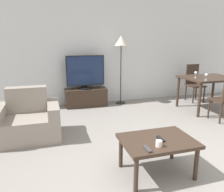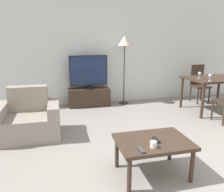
# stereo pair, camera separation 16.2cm
# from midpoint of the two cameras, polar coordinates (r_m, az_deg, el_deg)

# --- Properties ---
(wall_back) EXTENTS (7.42, 0.06, 2.70)m
(wall_back) POSITION_cam_midpoint_polar(r_m,az_deg,el_deg) (5.62, 1.24, 12.11)
(wall_back) COLOR silver
(wall_back) RESTS_ON ground_plane
(armchair) EXTENTS (1.01, 0.76, 0.81)m
(armchair) POSITION_cam_midpoint_polar(r_m,az_deg,el_deg) (3.88, -19.84, -5.92)
(armchair) COLOR gray
(armchair) RESTS_ON ground_plane
(tv_stand) EXTENTS (0.99, 0.39, 0.43)m
(tv_stand) POSITION_cam_midpoint_polar(r_m,az_deg,el_deg) (5.39, -5.11, -0.25)
(tv_stand) COLOR #38281E
(tv_stand) RESTS_ON ground_plane
(tv) EXTENTS (0.90, 0.32, 0.79)m
(tv) POSITION_cam_midpoint_polar(r_m,az_deg,el_deg) (5.26, -5.26, 6.21)
(tv) COLOR black
(tv) RESTS_ON tv_stand
(coffee_table) EXTENTS (0.85, 0.61, 0.44)m
(coffee_table) POSITION_cam_midpoint_polar(r_m,az_deg,el_deg) (2.67, 12.41, -12.29)
(coffee_table) COLOR #38281E
(coffee_table) RESTS_ON ground_plane
(dining_table) EXTENTS (1.14, 0.91, 0.76)m
(dining_table) POSITION_cam_midpoint_polar(r_m,az_deg,el_deg) (5.39, 25.62, 3.30)
(dining_table) COLOR #38281E
(dining_table) RESTS_ON ground_plane
(dining_chair_far) EXTENTS (0.40, 0.40, 0.96)m
(dining_chair_far) POSITION_cam_midpoint_polar(r_m,az_deg,el_deg) (6.14, 22.43, 3.42)
(dining_chair_far) COLOR #38281E
(dining_chair_far) RESTS_ON ground_plane
(floor_lamp) EXTENTS (0.32, 0.32, 1.68)m
(floor_lamp) POSITION_cam_midpoint_polar(r_m,az_deg,el_deg) (5.39, 4.16, 13.09)
(floor_lamp) COLOR black
(floor_lamp) RESTS_ON ground_plane
(remote_primary) EXTENTS (0.04, 0.15, 0.02)m
(remote_primary) POSITION_cam_midpoint_polar(r_m,az_deg,el_deg) (2.40, 9.59, -13.64)
(remote_primary) COLOR #38383D
(remote_primary) RESTS_ON coffee_table
(remote_secondary) EXTENTS (0.04, 0.15, 0.02)m
(remote_secondary) POSITION_cam_midpoint_polar(r_m,az_deg,el_deg) (2.64, 13.26, -11.07)
(remote_secondary) COLOR black
(remote_secondary) RESTS_ON coffee_table
(cup_white_near) EXTENTS (0.07, 0.07, 0.07)m
(cup_white_near) POSITION_cam_midpoint_polar(r_m,az_deg,el_deg) (2.47, 12.64, -12.28)
(cup_white_near) COLOR white
(cup_white_near) RESTS_ON coffee_table
(wine_glass_left) EXTENTS (0.07, 0.07, 0.15)m
(wine_glass_left) POSITION_cam_midpoint_polar(r_m,az_deg,el_deg) (4.90, 25.11, 4.74)
(wine_glass_left) COLOR silver
(wine_glass_left) RESTS_ON dining_table
(wine_glass_center) EXTENTS (0.07, 0.07, 0.15)m
(wine_glass_center) POSITION_cam_midpoint_polar(r_m,az_deg,el_deg) (5.13, 22.77, 5.36)
(wine_glass_center) COLOR silver
(wine_glass_center) RESTS_ON dining_table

